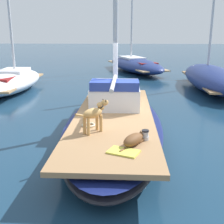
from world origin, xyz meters
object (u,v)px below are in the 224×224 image
moored_boat_port_side (11,81)px  sailboat_main (114,126)px  deck_towel (124,152)px  dog_brown (134,139)px  dog_tan (94,114)px  coiled_rope (88,125)px  deck_winch (145,135)px  moored_boat_starboard_side (211,77)px  moored_boat_far_astern (135,64)px

moored_boat_port_side → sailboat_main: bearing=-48.8°
deck_towel → dog_brown: bearing=63.3°
dog_brown → dog_tan: size_ratio=1.14×
sailboat_main → moored_boat_port_side: (-5.25, 6.01, 0.18)m
coiled_rope → deck_towel: coiled_rope is taller
dog_brown → deck_winch: 0.34m
dog_brown → coiled_rope: bearing=134.3°
coiled_rope → moored_boat_starboard_side: 9.36m
dog_tan → moored_boat_starboard_side: moored_boat_starboard_side is taller
sailboat_main → moored_boat_starboard_side: (4.49, 6.89, 0.27)m
moored_boat_port_side → moored_boat_starboard_side: bearing=5.1°
sailboat_main → deck_winch: 2.00m
coiled_rope → moored_boat_port_side: size_ratio=0.05×
coiled_rope → deck_towel: (0.85, -1.49, -0.01)m
deck_winch → deck_towel: size_ratio=0.38×
moored_boat_starboard_side → moored_boat_far_astern: bearing=119.5°
dog_tan → deck_towel: bearing=-58.5°
deck_winch → deck_towel: 0.80m
deck_winch → dog_brown: bearing=-131.9°
sailboat_main → moored_boat_far_astern: 13.24m
dog_brown → deck_winch: (0.23, 0.26, -0.01)m
dog_tan → moored_boat_far_astern: (1.29, 14.62, -0.55)m
deck_winch → moored_boat_starboard_side: 9.49m
sailboat_main → deck_towel: 2.52m
deck_winch → coiled_rope: size_ratio=0.65×
sailboat_main → deck_towel: bearing=-83.3°
dog_tan → coiled_rope: dog_tan is taller
moored_boat_far_astern → moored_boat_port_side: size_ratio=1.27×
moored_boat_starboard_side → deck_winch: bearing=-113.4°
dog_tan → moored_boat_starboard_side: size_ratio=0.09×
dog_brown → deck_winch: size_ratio=4.06×
deck_towel → moored_boat_port_side: size_ratio=0.09×
coiled_rope → moored_boat_far_astern: moored_boat_far_astern is taller
sailboat_main → deck_winch: bearing=-68.3°
coiled_rope → moored_boat_far_astern: bearing=84.0°
moored_boat_port_side → deck_winch: bearing=-52.6°
moored_boat_starboard_side → moored_boat_port_side: 9.79m
dog_tan → moored_boat_port_side: 8.90m
moored_boat_far_astern → coiled_rope: bearing=-96.0°
deck_towel → moored_boat_starboard_side: moored_boat_starboard_side is taller
dog_tan → deck_towel: size_ratio=1.34×
dog_tan → moored_boat_starboard_side: 9.63m
coiled_rope → deck_towel: size_ratio=0.58×
coiled_rope → deck_winch: bearing=-32.6°
moored_boat_far_astern → moored_boat_port_side: 9.48m
dog_brown → coiled_rope: 1.51m
deck_winch → moored_boat_far_astern: moored_boat_far_astern is taller
dog_tan → moored_boat_far_astern: bearing=85.0°
dog_tan → moored_boat_starboard_side: bearing=59.6°
sailboat_main → deck_winch: (0.72, -1.82, 0.42)m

